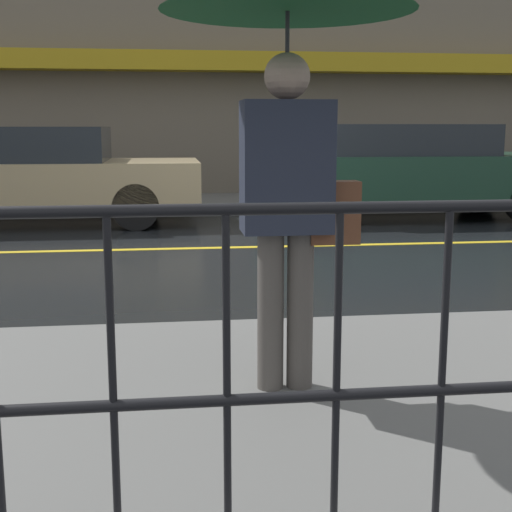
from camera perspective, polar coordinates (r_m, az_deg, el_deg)
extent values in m
plane|color=black|center=(8.44, -0.35, 0.71)|extent=(80.00, 80.00, 0.00)
cube|color=#60605E|center=(3.59, 9.70, -11.76)|extent=(28.00, 2.84, 0.13)
cube|color=#60605E|center=(13.02, -2.83, 4.38)|extent=(28.00, 1.98, 0.13)
cube|color=gold|center=(8.43, -0.35, 0.73)|extent=(25.20, 0.12, 0.01)
cube|color=#706656|center=(14.13, -3.30, 15.05)|extent=(28.00, 0.30, 5.16)
cube|color=#B79319|center=(13.71, -3.17, 15.28)|extent=(16.80, 0.55, 0.35)
cylinder|color=black|center=(2.26, 19.20, 3.83)|extent=(12.00, 0.04, 0.04)
cylinder|color=black|center=(2.38, 18.38, -9.96)|extent=(12.00, 0.04, 0.04)
cylinder|color=black|center=(2.15, -11.38, -10.38)|extent=(0.02, 0.02, 1.04)
cylinder|color=black|center=(2.15, -2.34, -10.18)|extent=(0.02, 0.02, 1.04)
cylinder|color=black|center=(2.20, 6.46, -9.74)|extent=(0.02, 0.02, 1.04)
cylinder|color=black|center=(2.30, 14.66, -9.12)|extent=(0.02, 0.02, 1.04)
cylinder|color=#4C4742|center=(3.47, 1.17, -4.44)|extent=(0.13, 0.13, 0.78)
cylinder|color=#4C4742|center=(3.50, 3.54, -4.36)|extent=(0.13, 0.13, 0.78)
cube|color=#232838|center=(3.37, 2.44, 7.12)|extent=(0.42, 0.25, 0.62)
sphere|color=tan|center=(3.38, 2.50, 14.17)|extent=(0.21, 0.21, 0.21)
cylinder|color=#262628|center=(3.37, 2.49, 13.09)|extent=(0.02, 0.02, 0.70)
cube|color=brown|center=(3.44, 6.23, 3.49)|extent=(0.24, 0.12, 0.30)
cube|color=tan|center=(10.93, -17.23, 5.59)|extent=(4.74, 1.94, 0.64)
cube|color=#1E2328|center=(10.94, -18.37, 8.50)|extent=(2.46, 1.78, 0.49)
cylinder|color=black|center=(11.66, -9.28, 4.83)|extent=(0.64, 0.22, 0.64)
cylinder|color=black|center=(9.95, -9.60, 3.90)|extent=(0.64, 0.22, 0.64)
cube|color=#193828|center=(11.43, 12.40, 6.19)|extent=(4.75, 1.93, 0.70)
cube|color=#1E2328|center=(11.34, 11.60, 9.13)|extent=(2.47, 1.78, 0.46)
cylinder|color=black|center=(12.80, 17.31, 5.02)|extent=(0.67, 0.22, 0.67)
cylinder|color=black|center=(11.88, 4.21, 5.09)|extent=(0.67, 0.22, 0.67)
cylinder|color=black|center=(10.22, 6.12, 4.21)|extent=(0.67, 0.22, 0.67)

